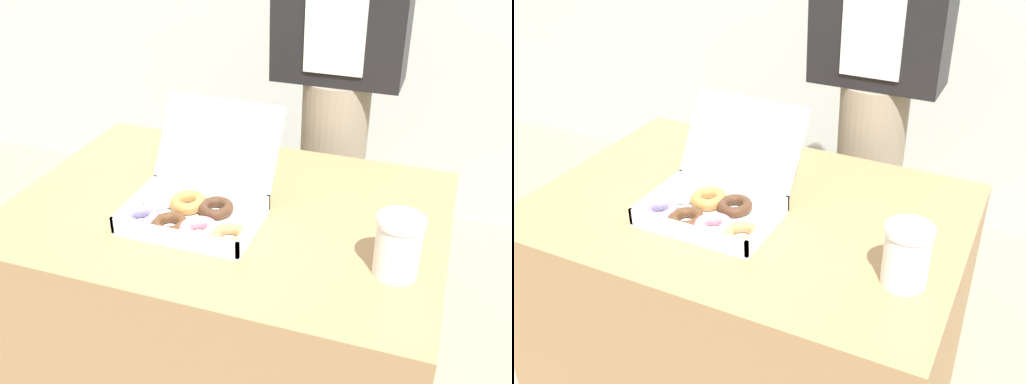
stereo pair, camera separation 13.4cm
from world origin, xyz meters
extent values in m
cube|color=#99754C|center=(0.00, 0.00, 0.38)|extent=(1.09, 0.76, 0.75)
cube|color=white|center=(-0.05, -0.10, 0.76)|extent=(0.32, 0.22, 0.01)
cube|color=white|center=(-0.21, -0.10, 0.78)|extent=(0.01, 0.22, 0.04)
cube|color=white|center=(0.10, -0.10, 0.78)|extent=(0.01, 0.22, 0.04)
cube|color=white|center=(-0.05, -0.21, 0.78)|extent=(0.32, 0.01, 0.04)
cube|color=white|center=(-0.05, 0.01, 0.78)|extent=(0.32, 0.01, 0.04)
cube|color=white|center=(-0.05, 0.08, 0.89)|extent=(0.32, 0.13, 0.19)
torus|color=slate|center=(-0.16, -0.15, 0.77)|extent=(0.13, 0.13, 0.03)
torus|color=white|center=(-0.16, -0.05, 0.77)|extent=(0.10, 0.10, 0.03)
torus|color=#4C2D19|center=(-0.09, -0.15, 0.77)|extent=(0.12, 0.12, 0.03)
torus|color=#A87038|center=(-0.09, -0.05, 0.77)|extent=(0.13, 0.13, 0.03)
torus|color=pink|center=(-0.01, -0.15, 0.77)|extent=(0.13, 0.13, 0.03)
torus|color=#422819|center=(-0.01, -0.05, 0.77)|extent=(0.13, 0.13, 0.03)
torus|color=#B27F4C|center=(0.06, -0.15, 0.77)|extent=(0.12, 0.12, 0.03)
cylinder|color=white|center=(0.44, -0.14, 0.82)|extent=(0.10, 0.10, 0.12)
cylinder|color=white|center=(0.44, -0.14, 0.88)|extent=(0.10, 0.10, 0.01)
cylinder|color=gray|center=(0.15, 0.58, 0.46)|extent=(0.22, 0.22, 0.92)
cube|color=silver|center=(0.15, 0.49, 1.14)|extent=(0.18, 0.01, 0.37)
camera|label=1|loc=(0.49, -1.20, 1.54)|focal=42.00mm
camera|label=2|loc=(0.62, -1.15, 1.54)|focal=42.00mm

